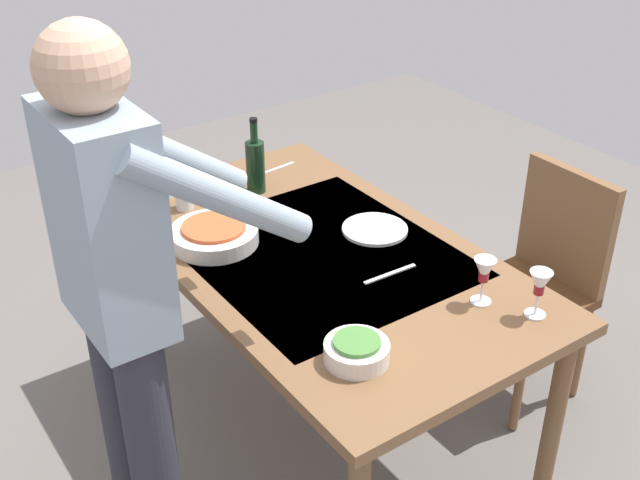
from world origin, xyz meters
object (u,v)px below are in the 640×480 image
(wine_glass_left, at_px, (540,286))
(serving_bowl_pasta, at_px, (214,234))
(water_cup_near_right, at_px, (184,195))
(water_cup_near_left, at_px, (163,184))
(side_bowl_salad, at_px, (357,350))
(dining_table, at_px, (320,272))
(dinner_plate_near, at_px, (375,229))
(wine_glass_right, at_px, (484,273))
(wine_bottle, at_px, (255,165))
(chair_near, at_px, (542,271))
(person_server, at_px, (123,292))

(wine_glass_left, xyz_separation_m, serving_bowl_pasta, (0.91, 0.57, -0.07))
(water_cup_near_right, relative_size, serving_bowl_pasta, 0.36)
(water_cup_near_left, bearing_deg, side_bowl_salad, -179.88)
(dining_table, relative_size, dinner_plate_near, 6.99)
(wine_glass_right, bearing_deg, side_bowl_salad, 90.69)
(wine_bottle, bearing_deg, dinner_plate_near, -160.46)
(dining_table, distance_m, water_cup_near_right, 0.60)
(wine_glass_right, height_order, side_bowl_salad, wine_glass_right)
(serving_bowl_pasta, height_order, dinner_plate_near, serving_bowl_pasta)
(chair_near, relative_size, water_cup_near_left, 8.73)
(wine_glass_left, bearing_deg, chair_near, -53.40)
(dining_table, relative_size, side_bowl_salad, 8.93)
(person_server, height_order, water_cup_near_right, person_server)
(dining_table, xyz_separation_m, wine_bottle, (0.52, -0.06, 0.19))
(water_cup_near_right, bearing_deg, dining_table, -157.58)
(water_cup_near_left, relative_size, serving_bowl_pasta, 0.35)
(side_bowl_salad, bearing_deg, serving_bowl_pasta, 1.00)
(wine_bottle, relative_size, wine_glass_right, 1.96)
(chair_near, xyz_separation_m, wine_glass_left, (-0.39, 0.53, 0.35))
(wine_bottle, bearing_deg, chair_near, -134.93)
(dining_table, relative_size, person_server, 0.95)
(wine_bottle, relative_size, water_cup_near_left, 2.84)
(wine_bottle, xyz_separation_m, wine_glass_right, (-1.03, -0.17, -0.01))
(person_server, distance_m, side_bowl_salad, 0.64)
(wine_glass_left, distance_m, wine_glass_right, 0.16)
(water_cup_near_right, bearing_deg, wine_glass_left, -155.75)
(person_server, relative_size, water_cup_near_left, 16.21)
(water_cup_near_left, height_order, side_bowl_salad, water_cup_near_left)
(person_server, height_order, dinner_plate_near, person_server)
(dining_table, distance_m, wine_bottle, 0.55)
(wine_bottle, relative_size, wine_glass_left, 1.96)
(side_bowl_salad, bearing_deg, dining_table, -25.02)
(chair_near, bearing_deg, water_cup_near_left, 49.27)
(water_cup_near_left, distance_m, serving_bowl_pasta, 0.42)
(person_server, relative_size, wine_bottle, 5.71)
(wine_glass_right, bearing_deg, wine_glass_left, -149.64)
(chair_near, xyz_separation_m, person_server, (0.14, 1.57, 0.43))
(side_bowl_salad, bearing_deg, wine_bottle, -16.49)
(water_cup_near_left, xyz_separation_m, serving_bowl_pasta, (-0.42, 0.01, -0.02))
(wine_bottle, xyz_separation_m, water_cup_near_left, (0.16, 0.31, -0.06))
(water_cup_near_left, bearing_deg, dining_table, -160.13)
(chair_near, height_order, side_bowl_salad, chair_near)
(dining_table, xyz_separation_m, dinner_plate_near, (0.01, -0.24, 0.08))
(chair_near, distance_m, side_bowl_salad, 1.15)
(serving_bowl_pasta, bearing_deg, person_server, 129.27)
(serving_bowl_pasta, xyz_separation_m, dinner_plate_near, (-0.25, -0.50, -0.03))
(person_server, xyz_separation_m, wine_bottle, (0.64, -0.79, -0.08))
(dining_table, xyz_separation_m, water_cup_near_left, (0.68, 0.24, 0.13))
(person_server, height_order, side_bowl_salad, person_server)
(wine_bottle, bearing_deg, wine_glass_left, -167.91)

